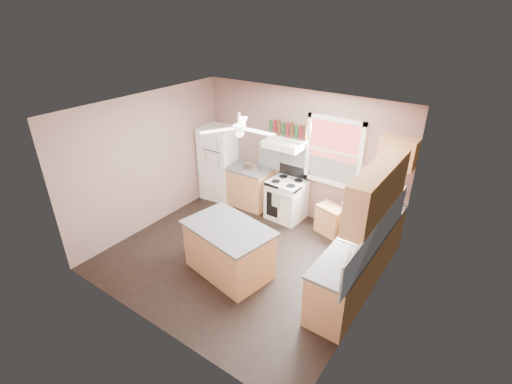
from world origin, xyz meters
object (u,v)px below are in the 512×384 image
Objects in this scene: refrigerator at (219,163)px; cart at (330,221)px; toaster at (252,167)px; island at (229,250)px; stove at (286,200)px.

cart is at bearing -7.21° from refrigerator.
refrigerator is at bearing 156.09° from toaster.
island is (1.95, -2.08, -0.42)m from refrigerator.
cart is at bearing -19.77° from toaster.
refrigerator reaches higher than toaster.
toaster reaches higher than stove.
stove and island have the same top height.
cart is (2.85, 0.01, -0.58)m from refrigerator.
cart is 0.39× the size of island.
refrigerator reaches higher than island.
refrigerator reaches higher than stove.
cart is at bearing 2.52° from stove.
stove is at bearing -6.61° from refrigerator.
island is (1.00, -2.04, -0.56)m from toaster.
toaster is (0.96, -0.04, 0.14)m from refrigerator.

